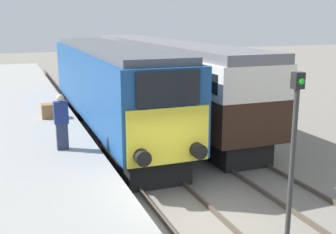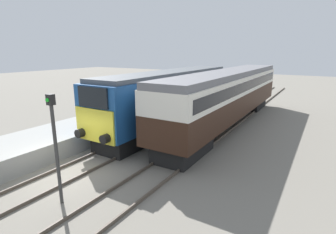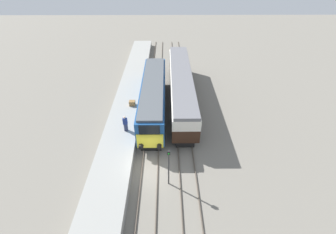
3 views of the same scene
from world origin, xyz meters
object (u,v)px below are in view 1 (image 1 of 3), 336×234
object	(u,v)px
signal_post	(294,144)
locomotive	(109,85)
person_on_platform	(61,122)
luggage_crate	(50,111)
passenger_carriage	(162,71)

from	to	relation	value
signal_post	locomotive	bearing A→B (deg)	99.02
person_on_platform	locomotive	bearing A→B (deg)	60.79
locomotive	luggage_crate	world-z (taller)	locomotive
locomotive	passenger_carriage	world-z (taller)	locomotive
person_on_platform	luggage_crate	size ratio (longest dim) A/B	2.57
person_on_platform	luggage_crate	world-z (taller)	person_on_platform
locomotive	person_on_platform	xyz separation A→B (m)	(-2.66, -4.76, -0.36)
person_on_platform	signal_post	xyz separation A→B (m)	(4.36, -5.95, 0.48)
signal_post	luggage_crate	size ratio (longest dim) A/B	5.66
locomotive	passenger_carriage	distance (m)	4.20
luggage_crate	passenger_carriage	bearing A→B (deg)	22.69
person_on_platform	signal_post	world-z (taller)	signal_post
passenger_carriage	person_on_platform	distance (m)	9.44
locomotive	signal_post	distance (m)	10.85
passenger_carriage	signal_post	world-z (taller)	passenger_carriage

